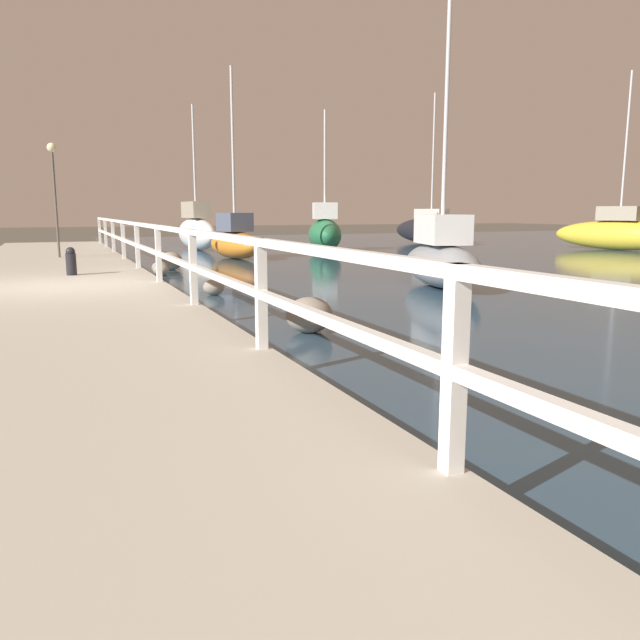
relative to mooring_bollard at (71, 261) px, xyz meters
The scene contains 16 objects.
ground_plane 2.17m from the mooring_bollard, 98.66° to the right, with size 120.00×120.00×0.00m, color #4C473D.
dock_walkway 2.13m from the mooring_bollard, 98.66° to the right, with size 3.89×36.00×0.31m.
railing 2.61m from the mooring_bollard, 53.41° to the right, with size 0.10×32.50×1.10m.
boulder_downstream 3.35m from the mooring_bollard, 38.59° to the right, with size 0.43×0.39×0.32m.
boulder_upstream 7.09m from the mooring_bollard, 65.99° to the right, with size 0.66×0.60×0.50m.
boulder_water_edge 4.70m from the mooring_bollard, 54.29° to the left, with size 0.69×0.62×0.51m.
boulder_near_dock 3.14m from the mooring_bollard, 44.53° to the left, with size 0.40×0.36×0.30m.
boulder_mid_strip 3.61m from the mooring_bollard, 50.37° to the left, with size 0.46×0.41×0.34m.
mooring_bollard is the anchor object (origin of this frame).
dock_lamp 6.17m from the mooring_bollard, 91.83° to the left, with size 0.27×0.27×3.30m.
sailboat_yellow 22.98m from the mooring_bollard, 14.20° to the left, with size 3.03×5.91×7.43m.
sailboat_green 14.25m from the mooring_bollard, 44.12° to the left, with size 2.27×3.43×5.74m.
sailboat_black 22.03m from the mooring_bollard, 36.86° to the left, with size 2.12×5.21×7.47m.
sailboat_white 14.16m from the mooring_bollard, 67.28° to the left, with size 1.23×5.38×6.13m.
sailboat_gray 8.03m from the mooring_bollard, 19.74° to the right, with size 2.15×3.93×6.61m.
sailboat_orange 9.25m from the mooring_bollard, 52.55° to the left, with size 1.68×3.65×6.54m.
Camera 1 is at (-0.00, -12.30, 1.66)m, focal length 35.00 mm.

